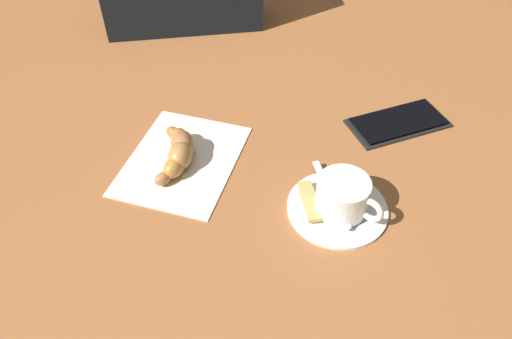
{
  "coord_description": "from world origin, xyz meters",
  "views": [
    {
      "loc": [
        0.07,
        -0.44,
        0.49
      ],
      "look_at": [
        -0.01,
        0.01,
        0.03
      ],
      "focal_mm": 33.82,
      "sensor_mm": 36.0,
      "label": 1
    }
  ],
  "objects": [
    {
      "name": "croissant",
      "position": [
        -0.13,
        0.04,
        0.02
      ],
      "size": [
        0.06,
        0.12,
        0.04
      ],
      "color": "#AC683C",
      "rests_on": "napkin"
    },
    {
      "name": "sugar_packet",
      "position": [
        0.07,
        -0.02,
        0.01
      ],
      "size": [
        0.04,
        0.07,
        0.01
      ],
      "primitive_type": "cube",
      "rotation": [
        0.0,
        0.0,
        11.32
      ],
      "color": "tan",
      "rests_on": "saucer"
    },
    {
      "name": "cell_phone",
      "position": [
        0.19,
        0.18,
        0.0
      ],
      "size": [
        0.17,
        0.14,
        0.01
      ],
      "color": "black",
      "rests_on": "ground"
    },
    {
      "name": "espresso_cup",
      "position": [
        0.11,
        -0.02,
        0.03
      ],
      "size": [
        0.09,
        0.07,
        0.05
      ],
      "color": "silver",
      "rests_on": "saucer"
    },
    {
      "name": "ground_plane",
      "position": [
        0.0,
        0.0,
        0.0
      ],
      "size": [
        1.8,
        1.8,
        0.0
      ],
      "primitive_type": "plane",
      "color": "#985A31"
    },
    {
      "name": "teaspoon",
      "position": [
        0.1,
        -0.02,
        0.01
      ],
      "size": [
        0.06,
        0.12,
        0.01
      ],
      "color": "silver",
      "rests_on": "saucer"
    },
    {
      "name": "napkin",
      "position": [
        -0.12,
        0.04,
        0.0
      ],
      "size": [
        0.17,
        0.21,
        0.0
      ],
      "primitive_type": "cube",
      "rotation": [
        0.0,
        0.0,
        -0.12
      ],
      "color": "silver",
      "rests_on": "ground"
    },
    {
      "name": "saucer",
      "position": [
        0.1,
        -0.02,
        0.0
      ],
      "size": [
        0.13,
        0.13,
        0.01
      ],
      "primitive_type": "cylinder",
      "color": "silver",
      "rests_on": "ground"
    }
  ]
}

